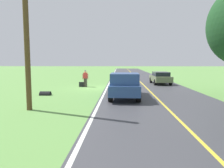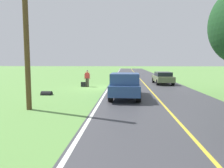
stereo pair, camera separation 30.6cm
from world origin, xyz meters
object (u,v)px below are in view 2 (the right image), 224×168
Objects in this scene: suitcase_carried at (83,84)px; utility_pole_roadside at (26,29)px; hitchhiker_walking at (87,77)px; sedan_near_oncoming at (163,78)px; pickup_truck_passing at (125,85)px.

suitcase_carried is 11.38m from utility_pole_roadside.
hitchhiker_walking is 8.85m from sedan_near_oncoming.
utility_pole_roadside is (0.92, 10.60, 4.05)m from suitcase_carried.
suitcase_carried is 0.06× the size of utility_pole_roadside.
hitchhiker_walking is 7.78m from pickup_truck_passing.
pickup_truck_passing is at bearing 66.14° from sedan_near_oncoming.
hitchhiker_walking is 0.32× the size of pickup_truck_passing.
suitcase_carried is at bearing -94.94° from utility_pole_roadside.
suitcase_carried is at bearing 20.43° from sedan_near_oncoming.
pickup_truck_passing is at bearing 33.96° from suitcase_carried.
hitchhiker_walking is at bearing 20.95° from sedan_near_oncoming.
utility_pole_roadside reaches higher than sedan_near_oncoming.
pickup_truck_passing is 7.33m from utility_pole_roadside.
utility_pole_roadside reaches higher than suitcase_carried.
pickup_truck_passing reaches higher than sedan_near_oncoming.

